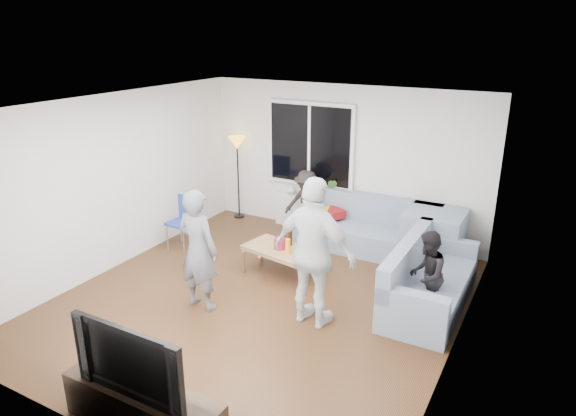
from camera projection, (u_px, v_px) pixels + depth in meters
The scene contains 30 objects.
floor at pixel (260, 302), 6.93m from camera, with size 5.00×5.50×0.04m, color #56351C.
ceiling at pixel (256, 104), 6.05m from camera, with size 5.00×5.50×0.04m, color white.
wall_back at pixel (344, 162), 8.78m from camera, with size 5.00×0.04×2.60m, color silver.
wall_front at pixel (79, 309), 4.20m from camera, with size 5.00×0.04×2.60m, color silver.
wall_left at pixel (114, 182), 7.63m from camera, with size 0.04×5.50×2.60m, color silver.
wall_right at pixel (464, 248), 5.35m from camera, with size 0.04×5.50×2.60m, color silver.
window_frame at pixel (310, 145), 8.90m from camera, with size 1.62×0.06×1.47m, color white.
window_glass at pixel (309, 145), 8.87m from camera, with size 1.50×0.02×1.35m, color black.
window_mullion at pixel (309, 145), 8.86m from camera, with size 0.05×0.03×1.35m, color white.
radiator at pixel (308, 212), 9.28m from camera, with size 1.30×0.12×0.62m, color silver.
potted_plant at pixel (331, 190), 8.89m from camera, with size 0.21×0.17×0.39m, color #305E25.
vase at pixel (291, 189), 9.28m from camera, with size 0.17×0.17×0.17m, color silver.
sofa_back_section at pixel (365, 225), 8.38m from camera, with size 2.30×0.85×0.85m, color slate, non-canonical shape.
sofa_right_section at pixel (431, 276), 6.67m from camera, with size 0.85×2.00×0.85m, color slate, non-canonical shape.
sofa_corner at pixel (433, 238), 7.87m from camera, with size 0.85×0.85×0.85m, color slate.
cushion_yellow at pixel (317, 212), 8.72m from camera, with size 0.38×0.32×0.14m, color gold.
cushion_red at pixel (333, 213), 8.67m from camera, with size 0.36×0.30×0.13m, color maroon.
coffee_table at pixel (281, 261), 7.63m from camera, with size 1.10×0.60×0.40m, color #A47A4F.
pitcher at pixel (280, 243), 7.52m from camera, with size 0.17×0.17×0.17m, color maroon.
side_chair at pixel (181, 223), 8.43m from camera, with size 0.40×0.40×0.86m, color #223596, non-canonical shape.
floor_lamp at pixel (238, 178), 9.71m from camera, with size 0.32×0.32×1.56m, color #FFB030, non-canonical shape.
player_left at pixel (198, 250), 6.51m from camera, with size 0.59×0.39×1.61m, color #535459.
player_right at pixel (314, 253), 6.10m from camera, with size 1.10×0.46×1.87m, color silver.
spectator_right at pixel (427, 275), 6.38m from camera, with size 0.55×0.43×1.14m, color black.
spectator_back at pixel (306, 204), 8.84m from camera, with size 0.77×0.44×1.19m, color black.
tv_console at pixel (144, 409), 4.64m from camera, with size 1.60×0.40×0.44m, color #35281A.
television at pixel (137, 356), 4.45m from camera, with size 1.19×0.16×0.69m, color black.
bottle_c at pixel (290, 238), 7.64m from camera, with size 0.07×0.07×0.22m, color black.
bottle_d at pixel (288, 246), 7.36m from camera, with size 0.07×0.07×0.22m, color orange.
bottle_e at pixel (306, 243), 7.47m from camera, with size 0.07×0.07×0.23m, color black.
Camera 1 is at (3.26, -5.18, 3.48)m, focal length 32.08 mm.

